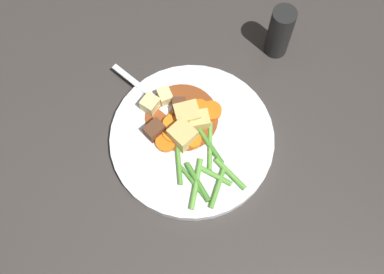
{
  "coord_description": "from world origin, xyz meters",
  "views": [
    {
      "loc": [
        -0.29,
        0.07,
        0.77
      ],
      "look_at": [
        0.0,
        0.0,
        0.02
      ],
      "focal_mm": 46.63,
      "sensor_mm": 36.0,
      "label": 1
    }
  ],
  "objects_px": {
    "carrot_slice_3": "(200,108)",
    "potato_chunk_4": "(165,96)",
    "potato_chunk_3": "(183,138)",
    "carrot_slice_6": "(211,111)",
    "carrot_slice_2": "(192,141)",
    "carrot_slice_4": "(165,139)",
    "dinner_plate": "(192,139)",
    "meat_chunk_0": "(154,130)",
    "potato_chunk_0": "(187,115)",
    "pepper_mill": "(280,32)",
    "carrot_slice_1": "(173,133)",
    "potato_chunk_2": "(199,120)",
    "carrot_slice_5": "(172,124)",
    "carrot_slice_0": "(178,118)",
    "meat_chunk_1": "(179,108)",
    "fork": "(154,98)",
    "potato_chunk_1": "(150,104)"
  },
  "relations": [
    {
      "from": "potato_chunk_3",
      "to": "pepper_mill",
      "type": "relative_size",
      "value": 0.35
    },
    {
      "from": "carrot_slice_4",
      "to": "potato_chunk_4",
      "type": "relative_size",
      "value": 1.35
    },
    {
      "from": "carrot_slice_3",
      "to": "potato_chunk_4",
      "type": "relative_size",
      "value": 1.17
    },
    {
      "from": "carrot_slice_1",
      "to": "potato_chunk_3",
      "type": "xyz_separation_m",
      "value": [
        -0.02,
        -0.01,
        0.01
      ]
    },
    {
      "from": "meat_chunk_0",
      "to": "potato_chunk_1",
      "type": "bearing_deg",
      "value": -4.08
    },
    {
      "from": "carrot_slice_1",
      "to": "pepper_mill",
      "type": "xyz_separation_m",
      "value": [
        0.12,
        -0.22,
        0.03
      ]
    },
    {
      "from": "carrot_slice_2",
      "to": "carrot_slice_3",
      "type": "xyz_separation_m",
      "value": [
        0.05,
        -0.03,
        -0.0
      ]
    },
    {
      "from": "carrot_slice_5",
      "to": "potato_chunk_2",
      "type": "relative_size",
      "value": 0.85
    },
    {
      "from": "carrot_slice_6",
      "to": "potato_chunk_2",
      "type": "relative_size",
      "value": 1.01
    },
    {
      "from": "carrot_slice_1",
      "to": "potato_chunk_3",
      "type": "height_order",
      "value": "potato_chunk_3"
    },
    {
      "from": "carrot_slice_2",
      "to": "carrot_slice_3",
      "type": "distance_m",
      "value": 0.06
    },
    {
      "from": "potato_chunk_4",
      "to": "carrot_slice_0",
      "type": "bearing_deg",
      "value": -161.97
    },
    {
      "from": "pepper_mill",
      "to": "dinner_plate",
      "type": "bearing_deg",
      "value": 126.16
    },
    {
      "from": "potato_chunk_0",
      "to": "carrot_slice_4",
      "type": "bearing_deg",
      "value": 123.76
    },
    {
      "from": "dinner_plate",
      "to": "carrot_slice_4",
      "type": "height_order",
      "value": "carrot_slice_4"
    },
    {
      "from": "dinner_plate",
      "to": "meat_chunk_0",
      "type": "relative_size",
      "value": 8.98
    },
    {
      "from": "carrot_slice_4",
      "to": "potato_chunk_1",
      "type": "xyz_separation_m",
      "value": [
        0.06,
        0.01,
        0.01
      ]
    },
    {
      "from": "carrot_slice_3",
      "to": "carrot_slice_6",
      "type": "relative_size",
      "value": 0.87
    },
    {
      "from": "meat_chunk_1",
      "to": "fork",
      "type": "relative_size",
      "value": 0.19
    },
    {
      "from": "carrot_slice_5",
      "to": "pepper_mill",
      "type": "relative_size",
      "value": 0.27
    },
    {
      "from": "carrot_slice_0",
      "to": "carrot_slice_3",
      "type": "height_order",
      "value": "carrot_slice_3"
    },
    {
      "from": "pepper_mill",
      "to": "potato_chunk_0",
      "type": "bearing_deg",
      "value": 118.82
    },
    {
      "from": "dinner_plate",
      "to": "potato_chunk_4",
      "type": "bearing_deg",
      "value": 19.6
    },
    {
      "from": "dinner_plate",
      "to": "carrot_slice_6",
      "type": "bearing_deg",
      "value": -49.65
    },
    {
      "from": "potato_chunk_3",
      "to": "carrot_slice_6",
      "type": "bearing_deg",
      "value": -55.32
    },
    {
      "from": "carrot_slice_4",
      "to": "dinner_plate",
      "type": "bearing_deg",
      "value": -96.08
    },
    {
      "from": "carrot_slice_1",
      "to": "carrot_slice_2",
      "type": "xyz_separation_m",
      "value": [
        -0.02,
        -0.03,
        0.0
      ]
    },
    {
      "from": "potato_chunk_0",
      "to": "pepper_mill",
      "type": "bearing_deg",
      "value": -61.18
    },
    {
      "from": "potato_chunk_3",
      "to": "meat_chunk_0",
      "type": "height_order",
      "value": "potato_chunk_3"
    },
    {
      "from": "potato_chunk_4",
      "to": "pepper_mill",
      "type": "relative_size",
      "value": 0.24
    },
    {
      "from": "carrot_slice_5",
      "to": "fork",
      "type": "relative_size",
      "value": 0.19
    },
    {
      "from": "potato_chunk_4",
      "to": "pepper_mill",
      "type": "bearing_deg",
      "value": -74.33
    },
    {
      "from": "carrot_slice_0",
      "to": "carrot_slice_5",
      "type": "xyz_separation_m",
      "value": [
        -0.01,
        0.01,
        0.0
      ]
    },
    {
      "from": "carrot_slice_6",
      "to": "potato_chunk_2",
      "type": "distance_m",
      "value": 0.03
    },
    {
      "from": "carrot_slice_6",
      "to": "potato_chunk_1",
      "type": "xyz_separation_m",
      "value": [
        0.03,
        0.1,
        0.01
      ]
    },
    {
      "from": "carrot_slice_2",
      "to": "potato_chunk_1",
      "type": "relative_size",
      "value": 0.99
    },
    {
      "from": "dinner_plate",
      "to": "carrot_slice_6",
      "type": "height_order",
      "value": "carrot_slice_6"
    },
    {
      "from": "carrot_slice_0",
      "to": "meat_chunk_0",
      "type": "distance_m",
      "value": 0.05
    },
    {
      "from": "fork",
      "to": "potato_chunk_2",
      "type": "bearing_deg",
      "value": -135.18
    },
    {
      "from": "dinner_plate",
      "to": "meat_chunk_1",
      "type": "relative_size",
      "value": 9.36
    },
    {
      "from": "carrot_slice_1",
      "to": "potato_chunk_4",
      "type": "relative_size",
      "value": 1.41
    },
    {
      "from": "carrot_slice_2",
      "to": "carrot_slice_5",
      "type": "relative_size",
      "value": 0.92
    },
    {
      "from": "carrot_slice_2",
      "to": "carrot_slice_4",
      "type": "xyz_separation_m",
      "value": [
        0.01,
        0.04,
        -0.0
      ]
    },
    {
      "from": "potato_chunk_1",
      "to": "potato_chunk_3",
      "type": "relative_size",
      "value": 0.7
    },
    {
      "from": "potato_chunk_0",
      "to": "meat_chunk_1",
      "type": "distance_m",
      "value": 0.02
    },
    {
      "from": "potato_chunk_4",
      "to": "meat_chunk_0",
      "type": "xyz_separation_m",
      "value": [
        -0.06,
        0.03,
        0.0
      ]
    },
    {
      "from": "potato_chunk_2",
      "to": "potato_chunk_3",
      "type": "height_order",
      "value": "potato_chunk_3"
    },
    {
      "from": "meat_chunk_0",
      "to": "pepper_mill",
      "type": "distance_m",
      "value": 0.27
    },
    {
      "from": "carrot_slice_0",
      "to": "meat_chunk_1",
      "type": "relative_size",
      "value": 1.15
    },
    {
      "from": "potato_chunk_1",
      "to": "meat_chunk_1",
      "type": "relative_size",
      "value": 0.92
    }
  ]
}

